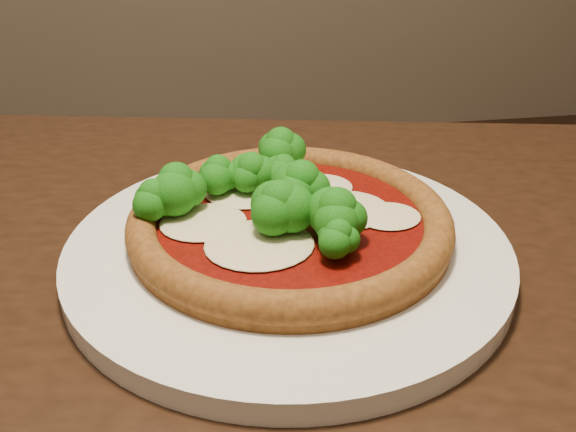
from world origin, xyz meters
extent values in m
cube|color=black|center=(0.24, -0.21, 0.73)|extent=(1.45, 1.01, 0.04)
cylinder|color=silver|center=(0.30, -0.16, 0.76)|extent=(0.35, 0.35, 0.02)
cylinder|color=brown|center=(0.31, -0.15, 0.77)|extent=(0.25, 0.25, 0.01)
torus|color=brown|center=(0.31, -0.15, 0.78)|extent=(0.26, 0.26, 0.02)
cylinder|color=#690A05|center=(0.31, -0.15, 0.78)|extent=(0.21, 0.21, 0.00)
ellipsoid|color=beige|center=(0.34, -0.10, 0.78)|extent=(0.06, 0.05, 0.00)
ellipsoid|color=beige|center=(0.28, -0.10, 0.78)|extent=(0.07, 0.07, 0.01)
ellipsoid|color=beige|center=(0.32, -0.07, 0.78)|extent=(0.05, 0.05, 0.00)
ellipsoid|color=beige|center=(0.35, -0.14, 0.78)|extent=(0.07, 0.07, 0.01)
ellipsoid|color=beige|center=(0.28, -0.19, 0.78)|extent=(0.08, 0.07, 0.01)
ellipsoid|color=beige|center=(0.38, -0.16, 0.78)|extent=(0.05, 0.05, 0.00)
ellipsoid|color=beige|center=(0.24, -0.15, 0.78)|extent=(0.07, 0.06, 0.01)
ellipsoid|color=#1F8C16|center=(0.33, -0.21, 0.80)|extent=(0.03, 0.03, 0.03)
ellipsoid|color=#1F8C16|center=(0.32, -0.14, 0.81)|extent=(0.05, 0.05, 0.04)
ellipsoid|color=#1F8C16|center=(0.20, -0.14, 0.80)|extent=(0.04, 0.04, 0.03)
ellipsoid|color=#1F8C16|center=(0.31, -0.06, 0.81)|extent=(0.05, 0.05, 0.04)
ellipsoid|color=#1F8C16|center=(0.22, -0.13, 0.81)|extent=(0.05, 0.05, 0.04)
ellipsoid|color=#1F8C16|center=(0.31, -0.10, 0.80)|extent=(0.04, 0.04, 0.03)
ellipsoid|color=#1F8C16|center=(0.29, -0.17, 0.81)|extent=(0.05, 0.05, 0.04)
ellipsoid|color=#1F8C16|center=(0.28, -0.10, 0.81)|extent=(0.04, 0.04, 0.04)
ellipsoid|color=#1F8C16|center=(0.33, -0.19, 0.81)|extent=(0.05, 0.05, 0.04)
ellipsoid|color=#1F8C16|center=(0.25, -0.10, 0.80)|extent=(0.04, 0.04, 0.03)
camera|label=1|loc=(0.24, -0.58, 1.03)|focal=40.00mm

